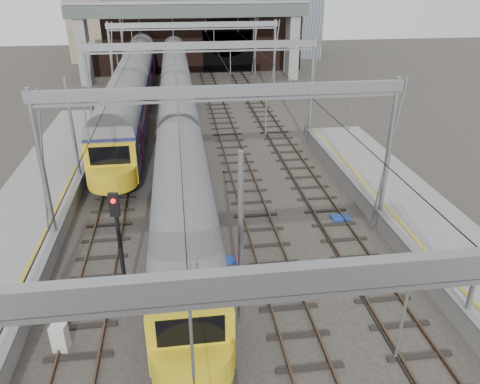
{
  "coord_description": "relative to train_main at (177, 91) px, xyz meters",
  "views": [
    {
      "loc": [
        -2.01,
        -12.49,
        12.44
      ],
      "look_at": [
        0.85,
        8.41,
        2.4
      ],
      "focal_mm": 35.0,
      "sensor_mm": 36.0,
      "label": 1
    }
  ],
  "objects": [
    {
      "name": "ground",
      "position": [
        2.0,
        -30.49,
        -2.47
      ],
      "size": [
        160.0,
        160.0,
        0.0
      ],
      "primitive_type": "plane",
      "color": "#38332D",
      "rests_on": "ground"
    },
    {
      "name": "tracks",
      "position": [
        2.0,
        -15.49,
        -2.45
      ],
      "size": [
        14.4,
        80.0,
        0.22
      ],
      "color": "#4C3828",
      "rests_on": "ground"
    },
    {
      "name": "overhead_line",
      "position": [
        2.0,
        -9.01,
        4.09
      ],
      "size": [
        16.8,
        80.0,
        8.0
      ],
      "color": "gray",
      "rests_on": "ground"
    },
    {
      "name": "retaining_wall",
      "position": [
        3.4,
        21.44,
        1.86
      ],
      "size": [
        28.0,
        2.75,
        9.0
      ],
      "color": "black",
      "rests_on": "ground"
    },
    {
      "name": "overbridge",
      "position": [
        2.0,
        15.51,
        4.79
      ],
      "size": [
        28.0,
        3.0,
        9.25
      ],
      "color": "gray",
      "rests_on": "ground"
    },
    {
      "name": "train_main",
      "position": [
        0.0,
        0.0,
        0.0
      ],
      "size": [
        2.78,
        64.18,
        4.78
      ],
      "color": "black",
      "rests_on": "ground"
    },
    {
      "name": "train_second",
      "position": [
        -4.0,
        9.22,
        0.17
      ],
      "size": [
        3.06,
        52.99,
        5.17
      ],
      "color": "black",
      "rests_on": "ground"
    },
    {
      "name": "signal_near_left",
      "position": [
        -2.52,
        -27.1,
        0.73
      ],
      "size": [
        0.38,
        0.48,
        5.11
      ],
      "rotation": [
        0.0,
        0.0,
        -0.13
      ],
      "color": "black",
      "rests_on": "ground"
    },
    {
      "name": "relay_cabinet",
      "position": [
        -4.66,
        -29.36,
        -1.93
      ],
      "size": [
        0.61,
        0.53,
        1.09
      ],
      "primitive_type": "cube",
      "rotation": [
        0.0,
        0.0,
        -0.15
      ],
      "color": "silver",
      "rests_on": "ground"
    },
    {
      "name": "equip_cover_b",
      "position": [
        1.78,
        -24.62,
        -2.42
      ],
      "size": [
        1.08,
        0.94,
        0.11
      ],
      "primitive_type": "cube",
      "rotation": [
        0.0,
        0.0,
        0.41
      ],
      "color": "#183FB5",
      "rests_on": "ground"
    },
    {
      "name": "equip_cover_c",
      "position": [
        8.56,
        -21.25,
        -2.42
      ],
      "size": [
        1.0,
        0.72,
        0.11
      ],
      "primitive_type": "cube",
      "rotation": [
        0.0,
        0.0,
        0.04
      ],
      "color": "#183FB5",
      "rests_on": "ground"
    }
  ]
}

